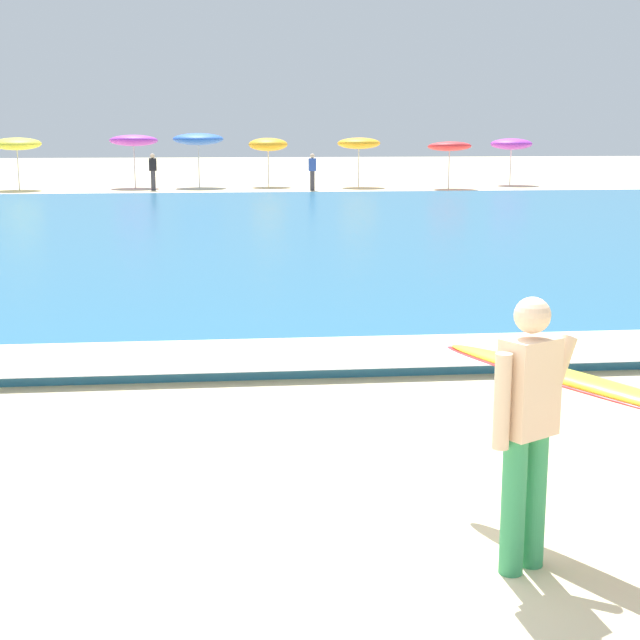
{
  "coord_description": "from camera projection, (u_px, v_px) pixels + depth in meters",
  "views": [
    {
      "loc": [
        -0.62,
        -5.73,
        2.71
      ],
      "look_at": [
        0.2,
        2.05,
        1.1
      ],
      "focal_mm": 52.73,
      "sensor_mm": 36.0,
      "label": 1
    }
  ],
  "objects": [
    {
      "name": "beach_umbrella_1",
      "position": [
        17.0,
        144.0,
        40.69
      ],
      "size": [
        2.11,
        2.12,
        2.27
      ],
      "color": "beige",
      "rests_on": "ground"
    },
    {
      "name": "sea",
      "position": [
        245.0,
        232.0,
        23.89
      ],
      "size": [
        120.0,
        28.0,
        0.14
      ],
      "primitive_type": "cube",
      "color": "teal",
      "rests_on": "ground"
    },
    {
      "name": "beachgoer_near_row_mid",
      "position": [
        153.0,
        171.0,
        40.5
      ],
      "size": [
        0.32,
        0.2,
        1.58
      ],
      "color": "#383842",
      "rests_on": "ground"
    },
    {
      "name": "beachgoer_near_row_left",
      "position": [
        312.0,
        171.0,
        40.39
      ],
      "size": [
        0.32,
        0.2,
        1.58
      ],
      "color": "#383842",
      "rests_on": "ground"
    },
    {
      "name": "surf_foam",
      "position": [
        278.0,
        354.0,
        10.83
      ],
      "size": [
        120.0,
        1.57,
        0.01
      ],
      "primitive_type": "cube",
      "color": "white",
      "rests_on": "sea"
    },
    {
      "name": "ground_plane",
      "position": [
        322.0,
        546.0,
        6.19
      ],
      "size": [
        160.0,
        160.0,
        0.0
      ],
      "primitive_type": "plane",
      "color": "beige"
    },
    {
      "name": "beach_umbrella_5",
      "position": [
        359.0,
        143.0,
        42.65
      ],
      "size": [
        1.95,
        1.96,
        2.24
      ],
      "color": "beige",
      "rests_on": "ground"
    },
    {
      "name": "beach_umbrella_6",
      "position": [
        450.0,
        146.0,
        41.49
      ],
      "size": [
        1.93,
        1.95,
        2.13
      ],
      "color": "beige",
      "rests_on": "ground"
    },
    {
      "name": "beach_umbrella_4",
      "position": [
        268.0,
        145.0,
        42.95
      ],
      "size": [
        1.79,
        1.8,
        2.22
      ],
      "color": "beige",
      "rests_on": "ground"
    },
    {
      "name": "beach_umbrella_7",
      "position": [
        511.0,
        144.0,
        44.15
      ],
      "size": [
        1.94,
        1.94,
        2.17
      ],
      "color": "beige",
      "rests_on": "ground"
    },
    {
      "name": "surfer_with_board",
      "position": [
        552.0,
        405.0,
        5.8
      ],
      "size": [
        1.47,
        2.25,
        1.73
      ],
      "color": "#338E56",
      "rests_on": "ground"
    },
    {
      "name": "beach_umbrella_2",
      "position": [
        134.0,
        141.0,
        42.12
      ],
      "size": [
        2.16,
        2.18,
        2.41
      ],
      "color": "beige",
      "rests_on": "ground"
    },
    {
      "name": "beach_umbrella_3",
      "position": [
        198.0,
        139.0,
        42.38
      ],
      "size": [
        2.29,
        2.29,
        2.43
      ],
      "color": "beige",
      "rests_on": "ground"
    }
  ]
}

